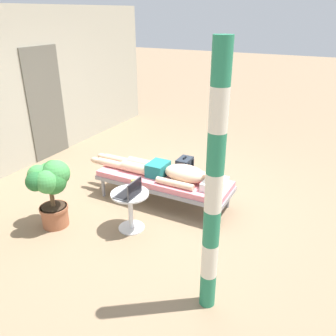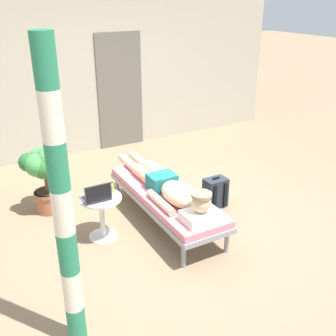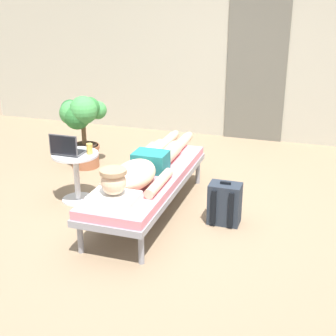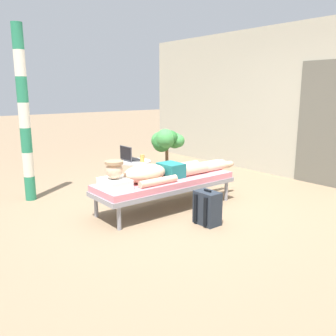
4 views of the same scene
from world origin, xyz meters
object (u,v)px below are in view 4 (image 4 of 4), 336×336
side_table (135,172)px  porch_post (24,115)px  drink_glass (142,158)px  person_reclining (159,172)px  backpack (208,208)px  lounge_chair (166,183)px  laptop (130,157)px  potted_plant (166,146)px

side_table → porch_post: bearing=-118.4°
drink_glass → porch_post: size_ratio=0.04×
person_reclining → backpack: size_ratio=5.12×
backpack → porch_post: size_ratio=0.17×
lounge_chair → side_table: (-0.81, 0.05, 0.01)m
person_reclining → porch_post: 2.07m
person_reclining → porch_post: bearing=-142.3°
laptop → drink_glass: (0.21, 0.09, -0.00)m
side_table → backpack: side_table is taller
potted_plant → person_reclining: bearing=-41.7°
side_table → porch_post: size_ratio=0.21×
lounge_chair → person_reclining: person_reclining is taller
lounge_chair → drink_glass: (-0.66, 0.08, 0.23)m
lounge_chair → person_reclining: (-0.00, -0.11, 0.17)m
potted_plant → drink_glass: bearing=-58.2°
lounge_chair → potted_plant: 1.57m
side_table → backpack: bearing=-0.8°
side_table → laptop: (-0.06, -0.05, 0.23)m
person_reclining → drink_glass: bearing=163.8°
lounge_chair → person_reclining: 0.20m
lounge_chair → potted_plant: size_ratio=2.17×
person_reclining → laptop: bearing=173.2°
person_reclining → side_table: 0.84m
lounge_chair → backpack: 0.78m
porch_post → laptop: bearing=62.7°
potted_plant → lounge_chair: bearing=-38.7°
lounge_chair → potted_plant: bearing=141.3°
laptop → backpack: laptop is taller
drink_glass → porch_post: bearing=-122.4°
drink_glass → backpack: (1.43, -0.06, -0.38)m
side_table → laptop: 0.24m
person_reclining → porch_post: size_ratio=0.89×
laptop → porch_post: porch_post is taller
lounge_chair → side_table: bearing=176.6°
potted_plant → backpack: bearing=-25.5°
person_reclining → side_table: bearing=169.2°
drink_glass → backpack: bearing=-2.3°
person_reclining → potted_plant: size_ratio=2.36×
drink_glass → potted_plant: 1.04m
person_reclining → potted_plant: (-1.21, 1.08, 0.08)m
laptop → porch_post: bearing=-117.3°
drink_glass → side_table: bearing=-166.1°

